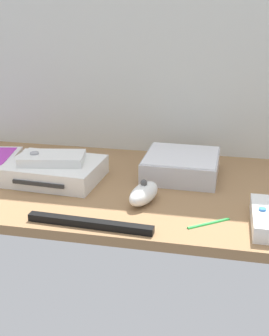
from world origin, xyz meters
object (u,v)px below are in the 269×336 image
remote_classic_pad (52,158)px  remote_wand (262,217)px  mini_computer (181,165)px  sensor_bar (90,223)px  stylus_pen (209,222)px  game_console (55,171)px  remote_nunchuk (144,193)px

remote_classic_pad → remote_wand: bearing=-25.7°
mini_computer → sensor_bar: 31.88cm
mini_computer → remote_classic_pad: 30.06cm
remote_wand → stylus_pen: (-9.48, -1.69, -1.16)cm
mini_computer → sensor_bar: size_ratio=0.72×
sensor_bar → stylus_pen: 22.08cm
game_console → stylus_pen: (36.11, -14.76, -1.85)cm
game_console → stylus_pen: game_console is taller
remote_classic_pad → sensor_bar: remote_classic_pad is taller
remote_wand → remote_nunchuk: size_ratio=1.37×
game_console → sensor_bar: 25.17cm
game_console → remote_classic_pad: remote_classic_pad is taller
mini_computer → sensor_bar: (-13.68, -28.73, -1.94)cm
mini_computer → remote_wand: 27.50cm
remote_wand → stylus_pen: remote_wand is taller
mini_computer → remote_nunchuk: (-5.92, -16.44, -0.60)cm
stylus_pen → remote_wand: bearing=10.1°
mini_computer → sensor_bar: mini_computer is taller
game_console → mini_computer: (28.43, 8.39, 0.44)cm
remote_nunchuk → sensor_bar: remote_nunchuk is taller
game_console → remote_wand: size_ratio=1.48×
remote_nunchuk → remote_classic_pad: (-22.68, 7.59, 3.37)cm
mini_computer → remote_classic_pad: (-28.60, -8.85, 2.77)cm
game_console → mini_computer: size_ratio=1.27×
remote_classic_pad → sensor_bar: (14.92, -19.88, -4.71)cm
mini_computer → game_console: bearing=-163.6°
game_console → remote_wand: game_console is taller
remote_wand → sensor_bar: size_ratio=0.62×
game_console → remote_wand: bearing=-12.4°
mini_computer → remote_wand: (17.17, -21.46, -1.13)cm
game_console → remote_wand: (45.60, -13.07, -0.69)cm
remote_wand → sensor_bar: 31.70cm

